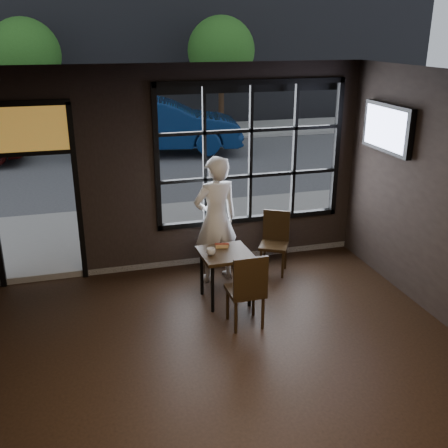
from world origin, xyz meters
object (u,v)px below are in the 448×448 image
object	(u,v)px
chair_near	(245,288)
navy_car	(160,125)
cafe_table	(225,276)
man	(216,220)

from	to	relation	value
chair_near	navy_car	xyz separation A→B (m)	(0.55, 10.25, 0.40)
cafe_table	navy_car	xyz separation A→B (m)	(0.62, 9.55, 0.54)
chair_near	man	xyz separation A→B (m)	(-0.02, 1.41, 0.45)
chair_near	navy_car	distance (m)	10.27
navy_car	cafe_table	bearing A→B (deg)	-175.00
cafe_table	navy_car	world-z (taller)	navy_car
navy_car	man	bearing A→B (deg)	-174.98
cafe_table	man	xyz separation A→B (m)	(0.05, 0.71, 0.60)
man	navy_car	distance (m)	8.86
cafe_table	navy_car	size ratio (longest dim) A/B	0.15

